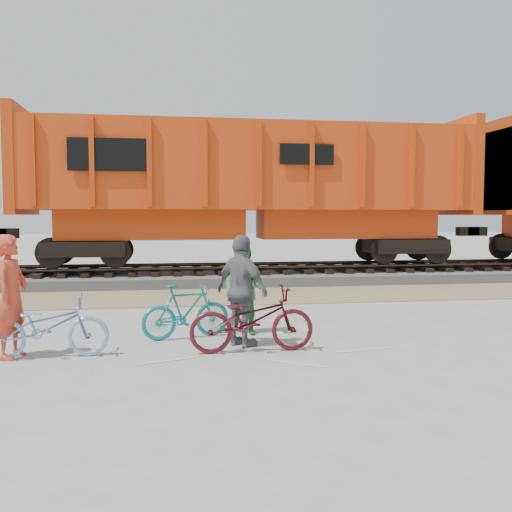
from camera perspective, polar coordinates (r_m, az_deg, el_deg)
The scene contains 11 objects.
ground at distance 9.10m, azimuth -2.70°, elevation -9.01°, with size 120.00×120.00×0.00m, color #9E9E99.
gravel_strip at distance 14.49m, azimuth -5.08°, elevation -4.10°, with size 120.00×3.00×0.02m, color #8F7F58.
ballast_bed at distance 17.94m, azimuth -5.85°, elevation -2.09°, with size 120.00×4.00×0.30m, color slate.
track at distance 17.91m, azimuth -5.85°, elevation -1.06°, with size 120.00×2.60×0.24m.
hopper_car_center at distance 18.03m, azimuth -0.49°, elevation 7.05°, with size 14.00×3.13×4.65m.
bicycle_blue at distance 8.81m, azimuth -20.19°, elevation -6.64°, with size 0.61×1.74×0.92m, color #84AADA.
bicycle_teal at distance 9.64m, azimuth -7.00°, elevation -5.53°, with size 0.43×1.52×0.91m, color #138180.
bicycle_maroon at distance 8.63m, azimuth -0.40°, elevation -6.36°, with size 0.66×1.89×0.99m, color #4C1219.
person_solo at distance 8.95m, azimuth -23.28°, elevation -3.73°, with size 0.65×0.43×1.79m, color red.
person_man at distance 9.87m, azimuth -1.24°, elevation -3.24°, with size 0.78×0.61×1.61m, color #2E7936.
person_woman at distance 8.95m, azimuth -1.42°, elevation -3.49°, with size 1.03×0.43×1.76m, color slate.
Camera 1 is at (-0.96, -8.81, 2.05)m, focal length 40.00 mm.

